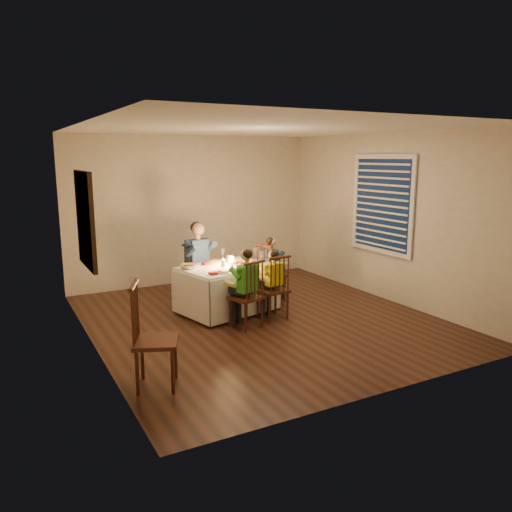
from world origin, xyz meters
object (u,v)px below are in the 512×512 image
child_teal (271,300)px  child_yellow (272,318)px  serving_bowl (190,267)px  chair_near_left (246,327)px  chair_adult (200,302)px  chair_extra (158,386)px  dining_table (227,279)px  chair_end (271,300)px  adult (200,302)px  child_green (246,327)px  chair_near_right (272,318)px

child_teal → child_yellow: bearing=137.3°
serving_bowl → child_yellow: bearing=-36.8°
chair_near_left → chair_adult: bearing=-104.0°
chair_adult → chair_extra: size_ratio=0.87×
dining_table → child_yellow: (0.42, -0.60, -0.48)m
chair_end → adult: 1.13m
chair_adult → child_green: bearing=-103.9°
child_green → child_teal: (0.92, 0.92, 0.00)m
chair_extra → child_yellow: (2.06, 1.29, 0.00)m
chair_end → child_teal: bearing=-0.0°
dining_table → chair_near_left: bearing=-108.3°
chair_adult → child_teal: bearing=-43.2°
chair_near_right → child_green: child_green is taller
chair_near_right → chair_adult: bearing=-69.8°
child_yellow → chair_near_left: bearing=11.3°
child_yellow → child_teal: (0.43, 0.77, 0.00)m
child_green → chair_end: bearing=-153.1°
chair_adult → chair_extra: chair_extra is taller
child_yellow → child_teal: bearing=-123.9°
serving_bowl → chair_end: bearing=2.7°
chair_near_left → chair_near_right: size_ratio=1.00×
chair_near_right → child_green: (-0.49, -0.14, 0.00)m
child_teal → serving_bowl: (-1.38, -0.06, 0.70)m
chair_near_right → chair_extra: bearing=27.0°
chair_extra → chair_end: bearing=-27.1°
child_teal → child_green: bearing=121.1°
chair_near_right → chair_end: same height
chair_near_right → serving_bowl: serving_bowl is taller
chair_near_right → child_teal: bearing=-123.9°
dining_table → chair_near_right: bearing=-67.8°
chair_near_left → child_green: 0.00m
chair_adult → dining_table: bearing=-93.5°
dining_table → child_green: dining_table is taller
child_teal → adult: bearing=50.9°
chair_adult → child_green: (0.10, -1.40, 0.00)m
chair_adult → child_yellow: child_yellow is taller
chair_adult → chair_end: bearing=-43.2°
chair_near_left → child_green: bearing=180.0°
child_yellow → serving_bowl: 1.38m
chair_extra → child_green: chair_extra is taller
serving_bowl → adult: bearing=56.7°
chair_near_left → child_yellow: (0.49, 0.14, 0.00)m
child_teal → chair_adult: bearing=50.9°
chair_adult → serving_bowl: serving_bowl is taller
chair_adult → adult: (0.00, 0.00, 0.00)m
chair_near_left → child_teal: size_ratio=0.90×
chair_near_right → serving_bowl: size_ratio=3.88×
chair_near_left → chair_end: 1.30m
dining_table → chair_adult: 0.83m
chair_extra → child_green: 1.94m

